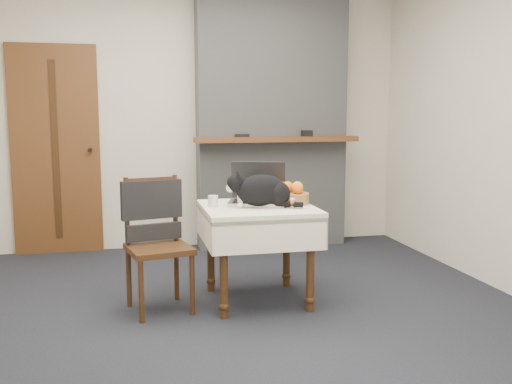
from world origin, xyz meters
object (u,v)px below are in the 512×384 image
(side_table, at_px, (258,221))
(fruit_basket, at_px, (290,195))
(laptop, at_px, (257,193))
(chair, at_px, (155,225))
(cat, at_px, (263,191))
(pill_bottle, at_px, (292,203))
(door, at_px, (56,150))
(cream_jar, at_px, (213,201))

(side_table, height_order, fruit_basket, fruit_basket)
(laptop, relative_size, chair, 0.53)
(cat, distance_m, chair, 0.79)
(side_table, bearing_deg, chair, 176.96)
(pill_bottle, distance_m, chair, 0.97)
(door, distance_m, laptop, 2.35)
(cream_jar, height_order, chair, chair)
(cat, distance_m, pill_bottle, 0.23)
(pill_bottle, bearing_deg, fruit_basket, 78.88)
(door, distance_m, chair, 2.03)
(pill_bottle, xyz_separation_m, chair, (-0.94, 0.19, -0.15))
(laptop, bearing_deg, fruit_basket, -3.07)
(side_table, distance_m, cream_jar, 0.35)
(fruit_basket, bearing_deg, cat, -157.99)
(cat, bearing_deg, laptop, 98.93)
(laptop, distance_m, cream_jar, 0.36)
(door, relative_size, cat, 3.84)
(cream_jar, bearing_deg, side_table, -4.84)
(cat, relative_size, chair, 0.57)
(laptop, relative_size, fruit_basket, 1.75)
(cream_jar, distance_m, chair, 0.44)
(side_table, bearing_deg, cream_jar, 175.16)
(door, xyz_separation_m, fruit_basket, (1.82, -1.79, -0.24))
(pill_bottle, bearing_deg, chair, 168.24)
(side_table, relative_size, cream_jar, 9.66)
(cat, height_order, cream_jar, cat)
(door, bearing_deg, pill_bottle, -48.37)
(cat, height_order, chair, cat)
(laptop, distance_m, pill_bottle, 0.34)
(laptop, relative_size, cat, 0.93)
(laptop, height_order, chair, laptop)
(cream_jar, distance_m, fruit_basket, 0.57)
(door, relative_size, laptop, 4.12)
(cat, height_order, fruit_basket, cat)
(laptop, distance_m, chair, 0.78)
(chair, bearing_deg, laptop, -5.66)
(door, distance_m, cat, 2.48)
(door, bearing_deg, fruit_basket, -44.63)
(cat, xyz_separation_m, pill_bottle, (0.18, -0.12, -0.07))
(cat, xyz_separation_m, chair, (-0.75, 0.08, -0.23))
(pill_bottle, xyz_separation_m, fruit_basket, (0.04, 0.21, 0.03))
(laptop, height_order, cat, laptop)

